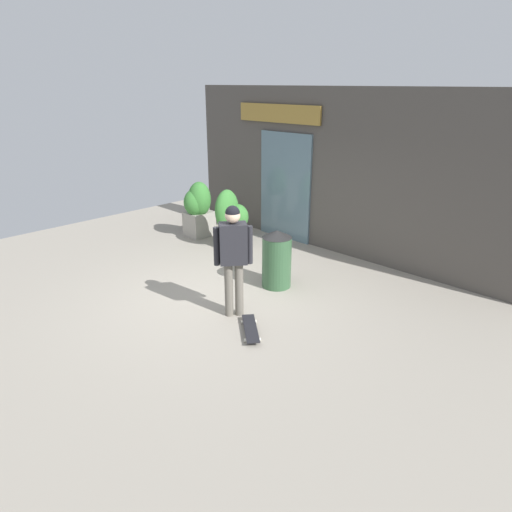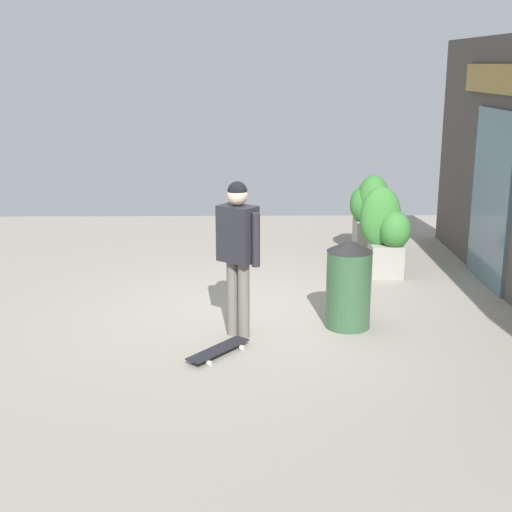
# 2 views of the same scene
# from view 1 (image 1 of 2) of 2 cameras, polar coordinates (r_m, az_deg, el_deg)

# --- Properties ---
(ground_plane) EXTENTS (12.00, 12.00, 0.00)m
(ground_plane) POSITION_cam_1_polar(r_m,az_deg,el_deg) (7.89, -4.42, -5.10)
(ground_plane) COLOR gray
(building_facade) EXTENTS (8.20, 0.31, 3.37)m
(building_facade) POSITION_cam_1_polar(r_m,az_deg,el_deg) (9.80, 10.13, 10.12)
(building_facade) COLOR #4C4742
(building_facade) RESTS_ON ground_plane
(skateboarder) EXTENTS (0.46, 0.48, 1.77)m
(skateboarder) POSITION_cam_1_polar(r_m,az_deg,el_deg) (6.87, -2.84, 0.77)
(skateboarder) COLOR #666056
(skateboarder) RESTS_ON ground_plane
(skateboard) EXTENTS (0.76, 0.66, 0.08)m
(skateboard) POSITION_cam_1_polar(r_m,az_deg,el_deg) (6.80, -0.68, -8.97)
(skateboard) COLOR black
(skateboard) RESTS_ON ground_plane
(planter_box_left) EXTENTS (0.63, 0.71, 1.31)m
(planter_box_left) POSITION_cam_1_polar(r_m,az_deg,el_deg) (10.80, -7.13, 6.04)
(planter_box_left) COLOR gray
(planter_box_left) RESTS_ON ground_plane
(planter_box_right) EXTENTS (0.58, 0.71, 1.31)m
(planter_box_right) POSITION_cam_1_polar(r_m,az_deg,el_deg) (10.00, -3.11, 4.70)
(planter_box_right) COLOR gray
(planter_box_right) RESTS_ON ground_plane
(trash_bin) EXTENTS (0.53, 0.53, 1.05)m
(trash_bin) POSITION_cam_1_polar(r_m,az_deg,el_deg) (8.10, 2.59, -0.31)
(trash_bin) COLOR #335938
(trash_bin) RESTS_ON ground_plane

